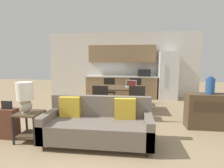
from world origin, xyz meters
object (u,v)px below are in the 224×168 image
(side_table, at_px, (30,122))
(laptop, at_px, (131,85))
(suitcase, at_px, (8,123))
(table_lamp, at_px, (25,96))
(dining_chair_near_left, at_px, (101,101))
(vase, at_px, (210,86))
(refrigerator, at_px, (167,76))
(credenza, at_px, (208,111))
(dining_chair_far_left, at_px, (109,89))
(dining_chair_far_right, at_px, (136,90))
(couch, at_px, (98,125))
(dining_chair_near_right, at_px, (137,101))
(dining_table, at_px, (121,89))

(side_table, distance_m, laptop, 2.99)
(suitcase, bearing_deg, table_lamp, -10.57)
(dining_chair_near_left, bearing_deg, laptop, -130.90)
(table_lamp, height_order, vase, vase)
(refrigerator, distance_m, credenza, 3.08)
(dining_chair_near_left, relative_size, dining_chair_far_left, 1.00)
(refrigerator, relative_size, laptop, 5.28)
(dining_chair_near_left, height_order, dining_chair_far_right, same)
(refrigerator, relative_size, dining_chair_near_left, 2.04)
(side_table, height_order, credenza, credenza)
(vase, relative_size, dining_chair_far_left, 0.42)
(couch, height_order, dining_chair_near_right, dining_chair_near_right)
(side_table, distance_m, dining_chair_near_right, 2.51)
(couch, height_order, side_table, couch)
(couch, height_order, vase, vase)
(vase, bearing_deg, laptop, 146.32)
(dining_chair_far_left, bearing_deg, dining_chair_far_right, -6.34)
(side_table, distance_m, vase, 3.89)
(couch, relative_size, credenza, 2.04)
(dining_table, distance_m, vase, 2.38)
(refrigerator, height_order, vase, refrigerator)
(vase, bearing_deg, couch, -157.22)
(table_lamp, bearing_deg, refrigerator, 50.69)
(dining_table, distance_m, side_table, 2.74)
(refrigerator, height_order, dining_chair_far_right, refrigerator)
(refrigerator, relative_size, credenza, 1.93)
(side_table, relative_size, dining_chair_far_right, 0.61)
(dining_chair_near_left, height_order, dining_chair_near_right, same)
(dining_chair_near_right, height_order, laptop, laptop)
(dining_chair_near_left, xyz_separation_m, dining_chair_near_right, (0.92, 0.07, 0.00))
(side_table, bearing_deg, suitcase, 174.28)
(couch, relative_size, dining_chair_near_right, 2.16)
(dining_chair_near_right, bearing_deg, dining_chair_near_left, 5.81)
(credenza, bearing_deg, couch, -157.43)
(vase, distance_m, dining_chair_near_right, 1.71)
(refrigerator, height_order, credenza, refrigerator)
(refrigerator, bearing_deg, dining_table, -132.30)
(credenza, bearing_deg, refrigerator, 96.89)
(table_lamp, bearing_deg, side_table, 42.07)
(dining_table, xyz_separation_m, dining_chair_near_left, (-0.46, -0.87, -0.17))
(dining_chair_near_left, height_order, dining_chair_far_left, same)
(credenza, height_order, dining_chair_far_right, dining_chair_far_right)
(table_lamp, height_order, laptop, table_lamp)
(dining_table, xyz_separation_m, credenza, (2.07, -1.13, -0.28))
(table_lamp, distance_m, dining_chair_far_right, 3.75)
(dining_chair_near_left, xyz_separation_m, laptop, (0.75, 0.93, 0.28))
(table_lamp, relative_size, dining_chair_far_right, 0.64)
(dining_table, bearing_deg, dining_chair_far_left, 119.69)
(refrigerator, relative_size, dining_table, 1.30)
(dining_chair_far_right, height_order, laptop, laptop)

